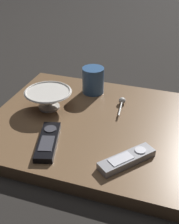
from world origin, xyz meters
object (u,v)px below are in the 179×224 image
teaspoon (122,102)px  tv_remote_near (127,159)px  cereal_bowl (48,98)px  coffee_mug (93,80)px  tv_remote_far (48,141)px

teaspoon → tv_remote_near: bearing=105.9°
cereal_bowl → coffee_mug: size_ratio=1.66×
teaspoon → cereal_bowl: bearing=22.7°
coffee_mug → teaspoon: size_ratio=0.88×
cereal_bowl → tv_remote_far: cereal_bowl is taller
teaspoon → tv_remote_far: 0.34m
coffee_mug → teaspoon: coffee_mug is taller
tv_remote_far → coffee_mug: bearing=-94.0°
teaspoon → tv_remote_near: (-0.09, 0.30, -0.00)m
coffee_mug → tv_remote_near: 0.43m
tv_remote_near → tv_remote_far: tv_remote_near is taller
tv_remote_far → teaspoon: bearing=-118.0°
teaspoon → tv_remote_far: (0.16, 0.30, -0.00)m
tv_remote_near → teaspoon: bearing=-74.1°
coffee_mug → cereal_bowl: bearing=55.8°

